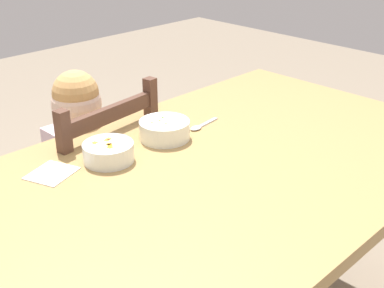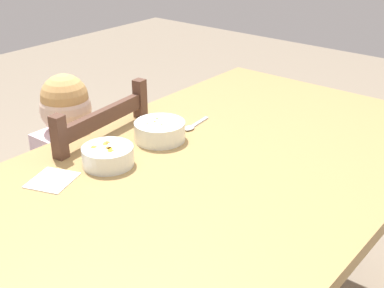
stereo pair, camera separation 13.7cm
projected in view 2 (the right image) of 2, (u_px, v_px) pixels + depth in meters
The scene contains 7 objects.
dining_table at pixel (224, 186), 1.57m from camera, with size 1.55×0.97×0.76m.
dining_chair at pixel (82, 209), 1.88m from camera, with size 0.47×0.47×0.89m.
child_figure at pixel (77, 165), 1.80m from camera, with size 0.32×0.31×0.93m.
bowl_of_peas at pixel (160, 130), 1.63m from camera, with size 0.16×0.16×0.06m.
bowl_of_carrots at pixel (108, 155), 1.48m from camera, with size 0.15×0.15×0.06m.
spoon at pixel (192, 126), 1.73m from camera, with size 0.14×0.04×0.01m.
paper_napkin at pixel (52, 180), 1.41m from camera, with size 0.12×0.11×0.00m, color white.
Camera 2 is at (-1.12, -0.78, 1.45)m, focal length 48.92 mm.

